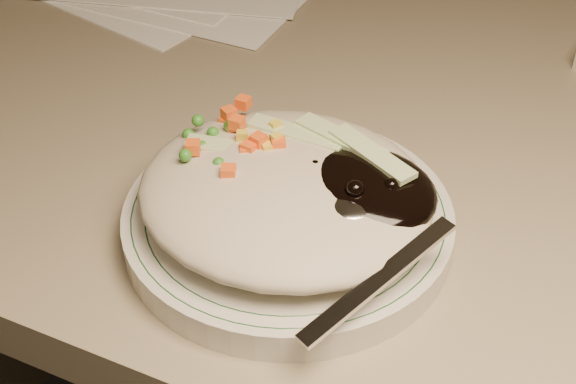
% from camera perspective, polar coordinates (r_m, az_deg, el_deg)
% --- Properties ---
extents(desk, '(1.40, 0.70, 0.74)m').
position_cam_1_polar(desk, '(0.81, 12.91, -6.32)').
color(desk, gray).
rests_on(desk, ground).
extents(plate, '(0.22, 0.22, 0.02)m').
position_cam_1_polar(plate, '(0.54, 0.00, -2.15)').
color(plate, silver).
rests_on(plate, desk).
extents(plate_rim, '(0.21, 0.21, 0.00)m').
position_cam_1_polar(plate_rim, '(0.53, 0.00, -1.34)').
color(plate_rim, '#144723').
rests_on(plate_rim, plate).
extents(meal, '(0.21, 0.19, 0.05)m').
position_cam_1_polar(meal, '(0.51, 0.40, 0.31)').
color(meal, '#AEA68D').
rests_on(meal, plate).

